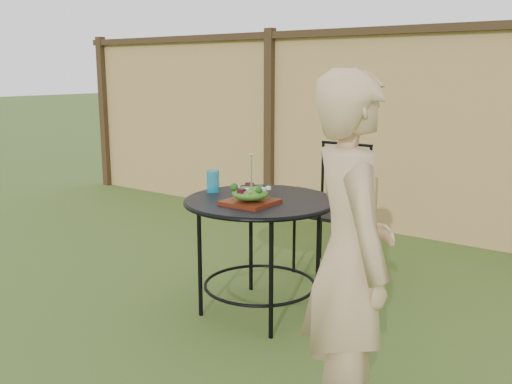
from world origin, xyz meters
TOP-DOWN VIEW (x-y plane):
  - ground at (0.00, 0.00)m, footprint 60.00×60.00m
  - fence at (-0.00, 2.19)m, footprint 8.00×0.12m
  - patio_table at (0.10, 0.01)m, footprint 0.92×0.92m
  - patio_chair at (0.09, 0.99)m, footprint 0.46×0.46m
  - diner at (1.08, -0.75)m, footprint 0.63×0.64m
  - salad_plate at (0.13, -0.14)m, footprint 0.27×0.27m
  - salad at (0.13, -0.14)m, footprint 0.21×0.21m
  - fork at (0.14, -0.14)m, footprint 0.01×0.01m
  - drinking_glass at (-0.26, -0.00)m, footprint 0.08×0.08m

SIDE VIEW (x-z plane):
  - ground at x=0.00m, z-range 0.00..0.00m
  - patio_chair at x=0.09m, z-range 0.03..0.98m
  - patio_table at x=0.10m, z-range 0.22..0.95m
  - salad_plate at x=0.13m, z-range 0.72..0.75m
  - diner at x=1.08m, z-range 0.00..1.49m
  - salad at x=0.13m, z-range 0.75..0.83m
  - drinking_glass at x=-0.26m, z-range 0.72..0.86m
  - fork at x=0.14m, z-range 0.83..1.01m
  - fence at x=0.00m, z-range 0.00..1.90m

